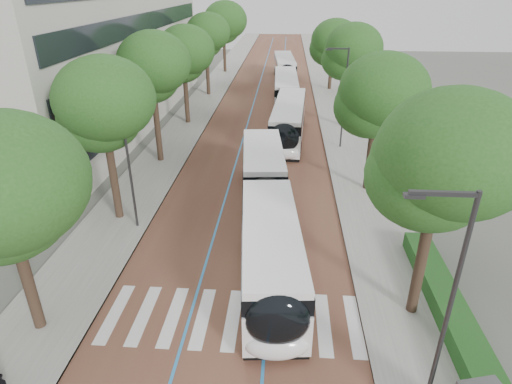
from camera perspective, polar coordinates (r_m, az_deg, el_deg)
ground at (r=17.85m, az=-4.21°, el=-18.71°), size 160.00×160.00×0.00m
road at (r=54.01m, az=1.74°, el=12.72°), size 11.00×140.00×0.02m
sidewalk_left at (r=54.81m, az=-6.32°, el=12.83°), size 4.00×140.00×0.12m
sidewalk_right at (r=54.22m, az=9.87°, el=12.46°), size 4.00×140.00×0.12m
kerb_left at (r=54.51m, az=-4.31°, el=12.84°), size 0.20×140.00×0.14m
kerb_right at (r=54.07m, az=7.82°, el=12.56°), size 0.20×140.00×0.14m
zebra_crossing at (r=18.53m, az=-3.14°, el=-16.53°), size 10.55×3.60×0.01m
lane_line_left at (r=54.09m, az=0.00°, el=12.76°), size 0.12×126.00×0.01m
lane_line_right at (r=53.97m, az=3.48°, el=12.69°), size 0.12×126.00×0.01m
office_building at (r=46.23m, az=-24.99°, el=16.97°), size 18.11×40.00×14.00m
hedge at (r=18.70m, az=26.01°, el=-17.25°), size 1.20×14.00×0.80m
streetlight_near at (r=13.05m, az=23.87°, el=-12.98°), size 1.82×0.20×8.00m
streetlight_far at (r=35.63m, az=11.50°, el=13.10°), size 1.82×0.20×8.00m
lamp_post_left at (r=23.64m, az=-16.66°, el=4.08°), size 0.14×0.14×8.00m
trees_left at (r=41.86m, az=-9.74°, el=17.61°), size 6.46×61.06×9.71m
trees_right at (r=37.21m, az=13.10°, el=15.63°), size 6.02×47.72×8.96m
lead_bus at (r=22.60m, az=1.45°, el=-2.81°), size 4.18×18.55×3.20m
bus_queued_0 at (r=37.89m, az=4.34°, el=9.30°), size 3.22×12.52×3.20m
bus_queued_1 at (r=49.52m, az=4.02°, el=13.34°), size 2.81×12.45×3.20m
bus_queued_2 at (r=62.75m, az=3.83°, el=16.08°), size 3.34×12.54×3.20m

